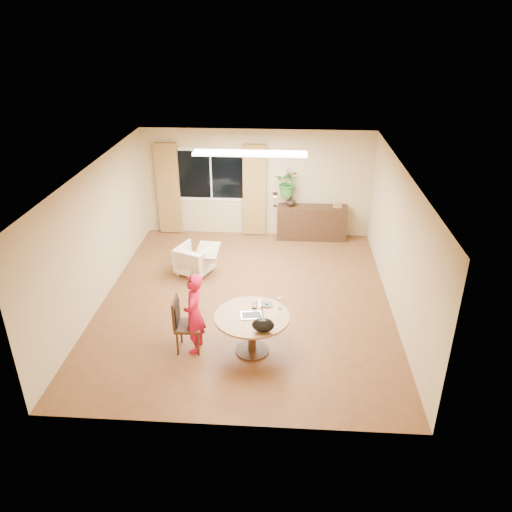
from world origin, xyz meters
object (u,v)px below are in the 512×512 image
at_px(dining_table, 252,323).
at_px(child, 194,313).
at_px(armchair, 195,260).
at_px(sideboard, 312,223).
at_px(dining_chair, 189,325).

xyz_separation_m(dining_table, child, (-0.93, 0.00, 0.15)).
relative_size(armchair, sideboard, 0.41).
height_order(child, armchair, child).
height_order(dining_table, dining_chair, dining_chair).
relative_size(dining_chair, child, 0.69).
height_order(dining_table, sideboard, sideboard).
relative_size(dining_table, sideboard, 0.72).
distance_m(armchair, sideboard, 3.20).
bearing_deg(armchair, sideboard, -119.54).
relative_size(dining_table, armchair, 1.75).
bearing_deg(sideboard, armchair, -142.05).
distance_m(child, sideboard, 5.05).
distance_m(dining_chair, armchair, 2.68).
bearing_deg(sideboard, dining_table, -103.60).
distance_m(dining_chair, child, 0.24).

